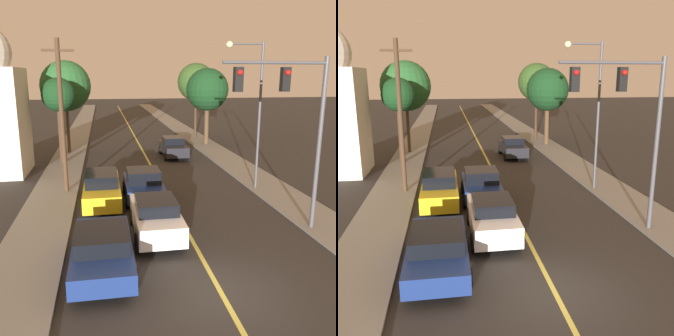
{
  "view_description": "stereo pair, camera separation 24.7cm",
  "coord_description": "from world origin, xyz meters",
  "views": [
    {
      "loc": [
        -3.27,
        -9.54,
        6.32
      ],
      "look_at": [
        0.0,
        9.36,
        1.6
      ],
      "focal_mm": 40.0,
      "sensor_mm": 36.0,
      "label": 1
    },
    {
      "loc": [
        -3.03,
        -9.58,
        6.32
      ],
      "look_at": [
        0.0,
        9.36,
        1.6
      ],
      "focal_mm": 40.0,
      "sensor_mm": 36.0,
      "label": 2
    }
  ],
  "objects": [
    {
      "name": "ground_plane",
      "position": [
        0.0,
        0.0,
        0.0
      ],
      "size": [
        200.0,
        200.0,
        0.0
      ],
      "primitive_type": "plane",
      "color": "#2D2B28"
    },
    {
      "name": "road_surface",
      "position": [
        0.0,
        36.0,
        0.01
      ],
      "size": [
        9.65,
        80.0,
        0.01
      ],
      "color": "#2D2B28",
      "rests_on": "ground"
    },
    {
      "name": "sidewalk_left",
      "position": [
        -6.07,
        36.0,
        0.06
      ],
      "size": [
        2.5,
        80.0,
        0.12
      ],
      "color": "gray",
      "rests_on": "ground"
    },
    {
      "name": "sidewalk_right",
      "position": [
        6.07,
        36.0,
        0.06
      ],
      "size": [
        2.5,
        80.0,
        0.12
      ],
      "color": "gray",
      "rests_on": "ground"
    },
    {
      "name": "car_near_lane_front",
      "position": [
        -1.35,
        4.45,
        0.85
      ],
      "size": [
        1.89,
        4.29,
        1.64
      ],
      "color": "white",
      "rests_on": "ground"
    },
    {
      "name": "car_near_lane_second",
      "position": [
        -1.35,
        9.13,
        0.84
      ],
      "size": [
        2.01,
        3.89,
        1.66
      ],
      "color": "navy",
      "rests_on": "ground"
    },
    {
      "name": "car_outer_lane_front",
      "position": [
        -3.47,
        2.04,
        0.77
      ],
      "size": [
        2.06,
        4.66,
        1.47
      ],
      "color": "navy",
      "rests_on": "ground"
    },
    {
      "name": "car_outer_lane_second",
      "position": [
        -3.47,
        8.87,
        0.85
      ],
      "size": [
        1.89,
        5.08,
        1.69
      ],
      "color": "gold",
      "rests_on": "ground"
    },
    {
      "name": "car_far_oncoming",
      "position": [
        2.17,
        19.5,
        0.81
      ],
      "size": [
        1.87,
        4.33,
        1.58
      ],
      "rotation": [
        0.0,
        0.0,
        3.14
      ],
      "color": "black",
      "rests_on": "ground"
    },
    {
      "name": "traffic_signal_mast",
      "position": [
        3.96,
        3.99,
        5.02
      ],
      "size": [
        4.23,
        0.42,
        6.94
      ],
      "color": "#47474C",
      "rests_on": "ground"
    },
    {
      "name": "streetlamp_right",
      "position": [
        4.71,
        9.87,
        5.19
      ],
      "size": [
        2.1,
        0.36,
        7.98
      ],
      "color": "#47474C",
      "rests_on": "ground"
    },
    {
      "name": "utility_pole_left",
      "position": [
        -5.42,
        10.95,
        4.32
      ],
      "size": [
        1.6,
        0.24,
        8.08
      ],
      "color": "#422D1E",
      "rests_on": "ground"
    },
    {
      "name": "tree_left_near",
      "position": [
        -6.17,
        22.19,
        5.54
      ],
      "size": [
        4.04,
        4.04,
        7.45
      ],
      "color": "#4C3823",
      "rests_on": "ground"
    },
    {
      "name": "tree_left_far",
      "position": [
        -6.34,
        18.31,
        4.94
      ],
      "size": [
        2.4,
        2.4,
        6.13
      ],
      "color": "#3D2B1C",
      "rests_on": "ground"
    },
    {
      "name": "tree_right_near",
      "position": [
        6.2,
        24.13,
        5.1
      ],
      "size": [
        3.85,
        3.85,
        6.94
      ],
      "color": "#4C3823",
      "rests_on": "ground"
    },
    {
      "name": "tree_right_far",
      "position": [
        5.96,
        27.46,
        5.74
      ],
      "size": [
        3.69,
        3.69,
        7.48
      ],
      "color": "#3D2B1C",
      "rests_on": "ground"
    }
  ]
}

